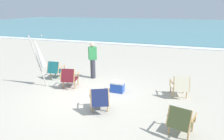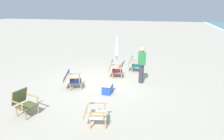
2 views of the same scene
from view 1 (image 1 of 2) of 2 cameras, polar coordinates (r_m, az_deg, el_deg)
name	(u,v)px [view 1 (image 1 of 2)]	position (r m, az deg, el deg)	size (l,w,h in m)	color
ground_plane	(89,96)	(7.31, -6.60, -7.30)	(80.00, 80.00, 0.00)	#B7AF9E
sea	(162,25)	(37.15, 14.12, 12.33)	(80.00, 40.00, 0.10)	teal
surf_band	(142,45)	(17.13, 8.44, 7.14)	(80.00, 1.10, 0.06)	white
beach_chair_front_left	(69,77)	(7.97, -12.12, -2.08)	(0.69, 0.77, 0.82)	maroon
beach_chair_mid_center	(180,120)	(5.25, 18.94, -13.45)	(0.73, 0.80, 0.82)	#515B33
beach_chair_far_center	(180,86)	(7.38, 18.88, -4.29)	(0.71, 0.78, 0.82)	beige
beach_chair_back_left	(55,69)	(9.18, -15.86, 0.21)	(0.64, 0.75, 0.81)	#196066
beach_chair_front_right	(100,99)	(6.08, -3.57, -8.17)	(0.84, 0.93, 0.78)	#19234C
umbrella_furled_white	(39,53)	(8.25, -20.16, 4.54)	(0.62, 0.34, 2.07)	#B7B2A8
person_near_chairs	(93,60)	(8.83, -5.55, 2.89)	(0.39, 0.36, 1.63)	#383842
cooler_box	(117,87)	(7.52, 1.57, -4.79)	(0.49, 0.35, 0.40)	blue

